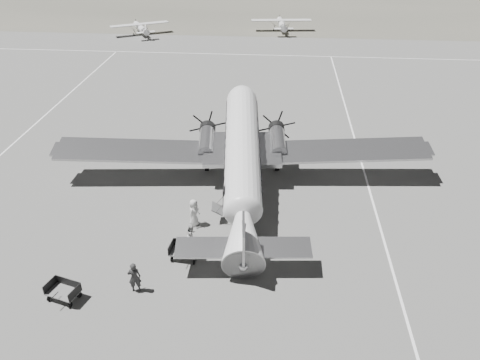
% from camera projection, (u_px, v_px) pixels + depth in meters
% --- Properties ---
extents(ground, '(260.00, 260.00, 0.00)m').
position_uv_depth(ground, '(196.00, 228.00, 30.47)').
color(ground, slate).
rests_on(ground, ground).
extents(taxi_line_right, '(0.15, 80.00, 0.01)m').
position_uv_depth(taxi_line_right, '(383.00, 237.00, 29.60)').
color(taxi_line_right, white).
rests_on(taxi_line_right, ground).
extents(taxi_line_left, '(0.15, 60.00, 0.01)m').
position_uv_depth(taxi_line_left, '(9.00, 148.00, 40.32)').
color(taxi_line_left, white).
rests_on(taxi_line_left, ground).
extents(taxi_line_horizon, '(90.00, 0.15, 0.01)m').
position_uv_depth(taxi_line_horizon, '(244.00, 55.00, 64.66)').
color(taxi_line_horizon, white).
rests_on(taxi_line_horizon, ground).
extents(dc3_airliner, '(29.73, 21.89, 5.36)m').
position_uv_depth(dc3_airliner, '(242.00, 160.00, 32.85)').
color(dc3_airliner, '#ABACAE').
rests_on(dc3_airliner, ground).
extents(light_plane_left, '(11.68, 11.00, 1.91)m').
position_uv_depth(light_plane_left, '(141.00, 29.00, 73.56)').
color(light_plane_left, silver).
rests_on(light_plane_left, ground).
extents(light_plane_right, '(10.54, 8.91, 2.02)m').
position_uv_depth(light_plane_right, '(281.00, 25.00, 75.59)').
color(light_plane_right, silver).
rests_on(light_plane_right, ground).
extents(baggage_cart_near, '(1.92, 1.47, 1.01)m').
position_uv_depth(baggage_cart_near, '(185.00, 252.00, 27.62)').
color(baggage_cart_near, slate).
rests_on(baggage_cart_near, ground).
extents(baggage_cart_far, '(2.04, 1.69, 1.00)m').
position_uv_depth(baggage_cart_far, '(63.00, 292.00, 24.79)').
color(baggage_cart_far, slate).
rests_on(baggage_cart_far, ground).
extents(ground_crew, '(0.78, 0.60, 1.89)m').
position_uv_depth(ground_crew, '(134.00, 277.00, 25.11)').
color(ground_crew, '#2A2A2A').
rests_on(ground_crew, ground).
extents(ramp_agent, '(0.78, 0.91, 1.60)m').
position_uv_depth(ramp_agent, '(192.00, 235.00, 28.49)').
color(ramp_agent, '#B8B8B5').
rests_on(ramp_agent, ground).
extents(passenger, '(0.93, 1.10, 1.92)m').
position_uv_depth(passenger, '(194.00, 213.00, 30.27)').
color(passenger, silver).
rests_on(passenger, ground).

